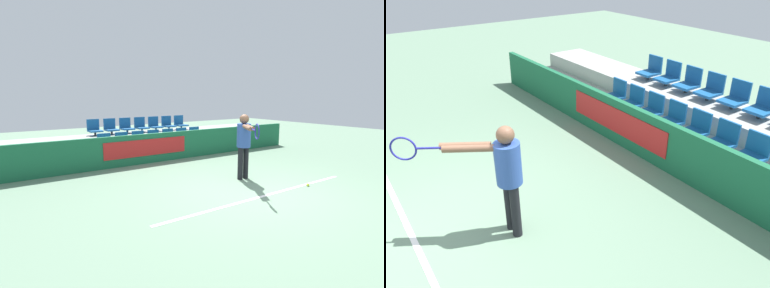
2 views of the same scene
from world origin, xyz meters
The scene contains 21 objects.
ground_plane centered at (0.00, 0.00, 0.00)m, with size 30.00×30.00×0.00m, color slate.
court_baseline centered at (0.00, -0.36, 0.00)m, with size 5.24×0.08×0.01m.
barrier_wall centered at (-0.01, 3.76, 0.45)m, with size 10.67×0.14×0.90m.
bleacher_tier_front centered at (0.00, 4.39, 0.18)m, with size 10.27×1.08×0.36m.
bleacher_tier_middle centered at (0.00, 5.47, 0.36)m, with size 10.27×1.08×0.73m.
stadium_chair_0 centered at (-1.69, 4.52, 0.59)m, with size 0.41×0.46×0.53m.
stadium_chair_1 centered at (-1.13, 4.52, 0.59)m, with size 0.41×0.46×0.53m.
stadium_chair_2 centered at (-0.56, 4.52, 0.59)m, with size 0.41×0.46×0.53m.
stadium_chair_3 centered at (0.00, 4.52, 0.59)m, with size 0.41×0.46×0.53m.
stadium_chair_4 centered at (0.56, 4.52, 0.59)m, with size 0.41×0.46×0.53m.
stadium_chair_5 centered at (1.13, 4.52, 0.59)m, with size 0.41×0.46×0.53m.
stadium_chair_6 centered at (1.69, 4.52, 0.59)m, with size 0.41×0.46×0.53m.
stadium_chair_7 centered at (-1.69, 5.60, 0.95)m, with size 0.41×0.46×0.53m.
stadium_chair_8 centered at (-1.13, 5.60, 0.95)m, with size 0.41×0.46×0.53m.
stadium_chair_9 centered at (-0.56, 5.60, 0.95)m, with size 0.41×0.46×0.53m.
stadium_chair_10 centered at (0.00, 5.60, 0.95)m, with size 0.41×0.46×0.53m.
stadium_chair_11 centered at (0.56, 5.60, 0.95)m, with size 0.41×0.46×0.53m.
stadium_chair_12 centered at (1.13, 5.60, 0.95)m, with size 0.41×0.46×0.53m.
stadium_chair_13 centered at (1.69, 5.60, 0.95)m, with size 0.41×0.46×0.53m.
tennis_player centered at (0.48, 0.78, 1.00)m, with size 0.93×1.36×1.60m.
tennis_ball centered at (1.32, -0.46, 0.03)m, with size 0.07×0.07×0.07m.
Camera 1 is at (-4.60, -4.40, 2.06)m, focal length 28.00 mm.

